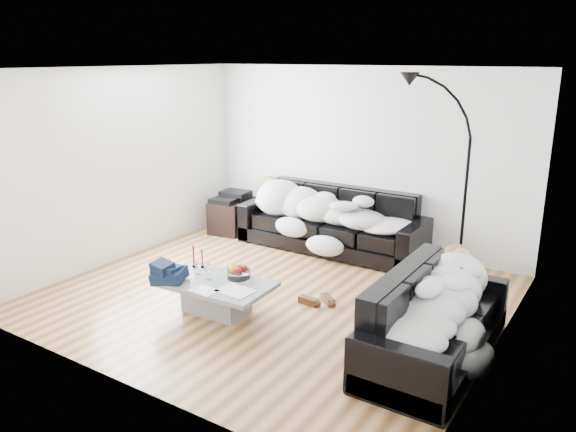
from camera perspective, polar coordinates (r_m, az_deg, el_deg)
The scene contains 24 objects.
ground at distance 6.72m, azimuth -1.40°, elevation -7.99°, with size 5.00×5.00×0.00m, color brown.
wall_back at distance 8.22m, azimuth 7.42°, elevation 5.84°, with size 5.00×0.02×2.60m, color silver.
wall_left at distance 7.96m, azimuth -16.59°, elevation 4.97°, with size 0.02×4.50×2.60m, color silver.
wall_right at distance 5.36m, azimuth 21.22°, elevation -0.63°, with size 0.02×4.50×2.60m, color silver.
ceiling at distance 6.14m, azimuth -1.57°, elevation 14.76°, with size 5.00×5.00×0.00m, color white.
sofa_back at distance 8.13m, azimuth 4.45°, elevation -0.39°, with size 2.72×0.94×0.89m, color black.
sofa_right at distance 5.43m, azimuth 14.80°, elevation -9.93°, with size 2.01×0.86×0.82m, color black.
sleeper_back at distance 8.03m, azimuth 4.31°, elevation 0.93°, with size 2.30×0.79×0.46m, color white, non-canonical shape.
sleeper_right at distance 5.34m, azimuth 14.97°, elevation -7.77°, with size 1.73×0.73×0.42m, color white, non-canonical shape.
teal_cushion at distance 5.88m, azimuth 16.39°, elevation -4.71°, with size 0.36×0.30×0.20m, color #093C44.
coffee_table at distance 6.27m, azimuth -7.30°, elevation -8.15°, with size 1.23×0.72×0.36m, color #939699.
fruit_bowl at distance 6.25m, azimuth -5.06°, elevation -5.59°, with size 0.26×0.26×0.16m, color white.
wine_glass_a at distance 6.38m, azimuth -8.12°, elevation -5.26°, with size 0.06×0.06×0.15m, color white.
wine_glass_b at distance 6.40m, azimuth -9.17°, elevation -5.14°, with size 0.07×0.07×0.18m, color white.
wine_glass_c at distance 6.24m, azimuth -8.10°, elevation -5.65°, with size 0.08×0.08×0.18m, color white.
candle_left at distance 6.61m, azimuth -9.57°, elevation -4.06°, with size 0.05×0.05×0.26m, color maroon.
candle_right at distance 6.58m, azimuth -8.72°, elevation -4.32°, with size 0.04×0.04×0.22m, color maroon.
newspaper_a at distance 5.94m, azimuth -5.39°, elevation -7.54°, with size 0.37×0.28×0.01m, color silver.
newspaper_b at distance 5.99m, azimuth -8.52°, elevation -7.46°, with size 0.28×0.20×0.01m, color silver.
navy_jacket at distance 6.25m, azimuth -12.38°, elevation -5.01°, with size 0.37×0.31×0.19m, color black, non-canonical shape.
shoes at distance 6.48m, azimuth 3.01°, elevation -8.52°, with size 0.40×0.29×0.09m, color #472311, non-canonical shape.
av_cabinet at distance 9.06m, azimuth -5.69°, elevation 0.05°, with size 0.51×0.74×0.51m, color black.
stereo at distance 8.97m, azimuth -5.74°, elevation 2.02°, with size 0.44×0.34×0.13m, color black.
floor_lamp at distance 6.93m, azimuth 17.54°, elevation 1.78°, with size 0.81×0.33×2.24m, color black, non-canonical shape.
Camera 1 is at (3.46, -5.07, 2.74)m, focal length 35.00 mm.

